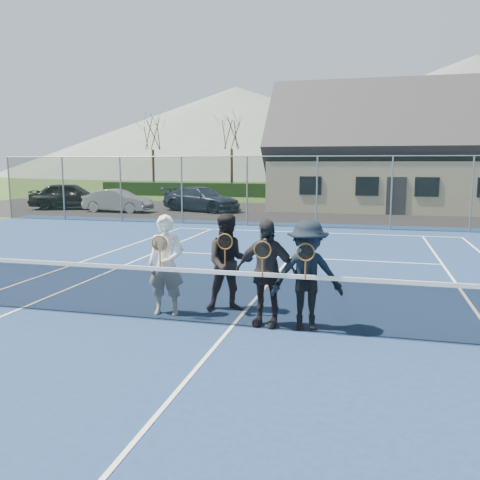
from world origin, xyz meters
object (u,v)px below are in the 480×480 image
at_px(car_c, 201,199).
at_px(player_c, 266,273).
at_px(tennis_net, 233,296).
at_px(player_d, 307,275).
at_px(car_b, 118,201).
at_px(car_a, 71,196).
at_px(clubhouse, 404,141).
at_px(player_b, 229,263).
at_px(player_a, 166,265).

relative_size(car_c, player_c, 2.65).
xyz_separation_m(tennis_net, player_d, (1.21, 0.17, 0.38)).
height_order(car_b, player_d, player_d).
relative_size(car_a, player_d, 2.57).
height_order(car_c, tennis_net, car_c).
distance_m(clubhouse, player_c, 24.24).
bearing_deg(player_b, clubhouse, 79.46).
xyz_separation_m(car_b, player_d, (12.67, -17.65, 0.29)).
xyz_separation_m(car_b, car_c, (4.38, 1.61, 0.06)).
distance_m(car_a, tennis_net, 24.10).
bearing_deg(player_d, player_b, 154.87).
height_order(car_a, player_d, player_d).
relative_size(player_b, player_d, 1.00).
bearing_deg(tennis_net, car_a, 128.65).
bearing_deg(player_b, car_b, 123.38).
bearing_deg(player_a, player_d, -4.91).
bearing_deg(player_b, player_c, -39.75).
bearing_deg(clubhouse, player_a, -102.73).
bearing_deg(player_d, player_a, 175.09).
distance_m(car_c, clubhouse, 12.43).
bearing_deg(clubhouse, car_a, -164.80).
distance_m(tennis_net, player_b, 1.01).
distance_m(car_c, tennis_net, 20.69).
bearing_deg(tennis_net, player_a, 163.59).
height_order(car_a, car_c, car_a).
relative_size(car_a, player_a, 2.57).
bearing_deg(player_c, tennis_net, -158.73).
xyz_separation_m(clubhouse, player_b, (-4.30, -23.11, -3.07)).
xyz_separation_m(car_c, player_a, (5.75, -19.04, 0.23)).
xyz_separation_m(car_c, tennis_net, (7.09, -19.44, -0.15)).
height_order(car_b, player_b, player_b).
bearing_deg(player_b, car_c, 110.09).
bearing_deg(player_b, car_a, 129.43).
height_order(car_b, tennis_net, car_b).
height_order(clubhouse, player_b, clubhouse).
xyz_separation_m(clubhouse, player_c, (-3.48, -23.80, -3.07)).
height_order(car_c, clubhouse, clubhouse).
distance_m(player_c, player_d, 0.69).
relative_size(car_b, player_c, 2.12).
distance_m(car_b, player_c, 21.31).
xyz_separation_m(clubhouse, player_a, (-5.33, -23.61, -3.07)).
bearing_deg(tennis_net, car_b, 122.74).
bearing_deg(car_c, player_b, -140.32).
distance_m(player_a, player_b, 1.14).
xyz_separation_m(tennis_net, player_a, (-1.33, 0.39, 0.38)).
bearing_deg(player_d, player_c, 177.73).
height_order(tennis_net, player_b, player_b).
distance_m(car_a, car_b, 3.73).
xyz_separation_m(car_a, player_b, (14.75, -17.94, 0.13)).
xyz_separation_m(car_b, clubhouse, (15.46, 6.17, 3.36)).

